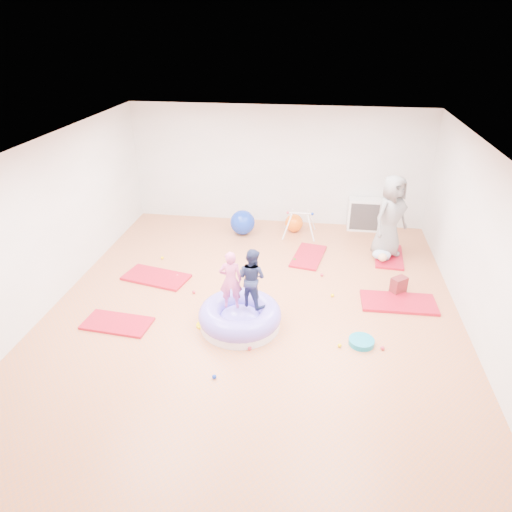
# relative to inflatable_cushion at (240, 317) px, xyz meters

# --- Properties ---
(room) EXTENTS (7.01, 8.01, 2.81)m
(room) POSITION_rel_inflatable_cushion_xyz_m (0.15, 0.47, 1.23)
(room) COLOR #CD7440
(room) RESTS_ON ground
(gym_mat_front_left) EXTENTS (1.15, 0.65, 0.05)m
(gym_mat_front_left) POSITION_rel_inflatable_cushion_xyz_m (-2.01, -0.27, -0.14)
(gym_mat_front_left) COLOR #A6051E
(gym_mat_front_left) RESTS_ON ground
(gym_mat_mid_left) EXTENTS (1.35, 0.88, 0.05)m
(gym_mat_mid_left) POSITION_rel_inflatable_cushion_xyz_m (-1.88, 1.28, -0.14)
(gym_mat_mid_left) COLOR #A6051E
(gym_mat_mid_left) RESTS_ON ground
(gym_mat_center_back) EXTENTS (0.77, 1.22, 0.05)m
(gym_mat_center_back) POSITION_rel_inflatable_cushion_xyz_m (1.02, 2.59, -0.14)
(gym_mat_center_back) COLOR #A6051E
(gym_mat_center_back) RESTS_ON ground
(gym_mat_right) EXTENTS (1.31, 0.67, 0.05)m
(gym_mat_right) POSITION_rel_inflatable_cushion_xyz_m (2.66, 1.02, -0.14)
(gym_mat_right) COLOR #A6051E
(gym_mat_right) RESTS_ON ground
(gym_mat_rear_right) EXTENTS (0.65, 1.17, 0.05)m
(gym_mat_rear_right) POSITION_rel_inflatable_cushion_xyz_m (2.70, 2.83, -0.14)
(gym_mat_rear_right) COLOR #A6051E
(gym_mat_rear_right) RESTS_ON ground
(inflatable_cushion) EXTENTS (1.35, 1.35, 0.43)m
(inflatable_cushion) POSITION_rel_inflatable_cushion_xyz_m (0.00, 0.00, 0.00)
(inflatable_cushion) COLOR white
(inflatable_cushion) RESTS_ON ground
(child_pink) EXTENTS (0.39, 0.29, 0.99)m
(child_pink) POSITION_rel_inflatable_cushion_xyz_m (-0.14, 0.02, 0.72)
(child_pink) COLOR #D85896
(child_pink) RESTS_ON inflatable_cushion
(child_navy) EXTENTS (0.61, 0.56, 1.00)m
(child_navy) POSITION_rel_inflatable_cushion_xyz_m (0.18, 0.13, 0.73)
(child_navy) COLOR navy
(child_navy) RESTS_ON inflatable_cushion
(adult_caregiver) EXTENTS (0.99, 0.98, 1.73)m
(adult_caregiver) POSITION_rel_inflatable_cushion_xyz_m (2.62, 2.86, 0.75)
(adult_caregiver) COLOR slate
(adult_caregiver) RESTS_ON gym_mat_rear_right
(infant) EXTENTS (0.37, 0.38, 0.22)m
(infant) POSITION_rel_inflatable_cushion_xyz_m (2.51, 2.59, -0.01)
(infant) COLOR #ABC4E1
(infant) RESTS_ON gym_mat_rear_right
(ball_pit_balls) EXTENTS (4.34, 3.73, 0.06)m
(ball_pit_balls) POSITION_rel_inflatable_cushion_xyz_m (0.30, 0.70, -0.13)
(ball_pit_balls) COLOR #C82E43
(ball_pit_balls) RESTS_ON ground
(exercise_ball_blue) EXTENTS (0.57, 0.57, 0.57)m
(exercise_ball_blue) POSITION_rel_inflatable_cushion_xyz_m (-0.56, 3.58, 0.12)
(exercise_ball_blue) COLOR #102FA9
(exercise_ball_blue) RESTS_ON ground
(exercise_ball_orange) EXTENTS (0.43, 0.43, 0.43)m
(exercise_ball_orange) POSITION_rel_inflatable_cushion_xyz_m (0.61, 3.89, 0.05)
(exercise_ball_orange) COLOR orange
(exercise_ball_orange) RESTS_ON ground
(infant_play_gym) EXTENTS (0.75, 0.71, 0.58)m
(infant_play_gym) POSITION_rel_inflatable_cushion_xyz_m (0.75, 3.66, 0.22)
(infant_play_gym) COLOR white
(infant_play_gym) RESTS_ON ground
(cube_shelf) EXTENTS (0.76, 0.37, 0.76)m
(cube_shelf) POSITION_rel_inflatable_cushion_xyz_m (2.24, 4.26, 0.21)
(cube_shelf) COLOR white
(cube_shelf) RESTS_ON ground
(balance_disc) EXTENTS (0.39, 0.39, 0.09)m
(balance_disc) POSITION_rel_inflatable_cushion_xyz_m (1.94, -0.22, -0.12)
(balance_disc) COLOR teal
(balance_disc) RESTS_ON ground
(backpack) EXTENTS (0.33, 0.32, 0.33)m
(backpack) POSITION_rel_inflatable_cushion_xyz_m (2.69, 1.38, -0.00)
(backpack) COLOR #A91C23
(backpack) RESTS_ON ground
(yellow_toy) EXTENTS (0.21, 0.21, 0.03)m
(yellow_toy) POSITION_rel_inflatable_cushion_xyz_m (-0.61, -0.11, -0.15)
(yellow_toy) COLOR #FFDD00
(yellow_toy) RESTS_ON ground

